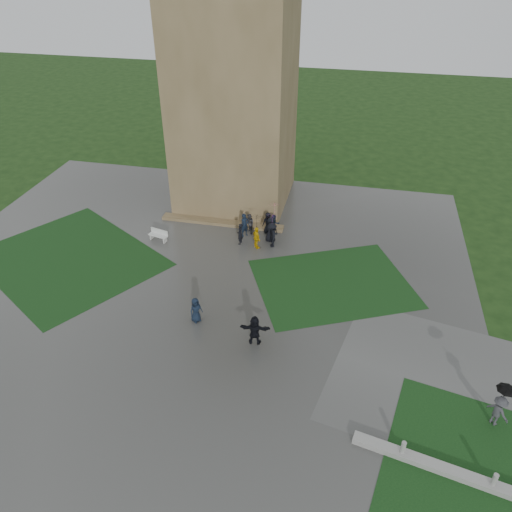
% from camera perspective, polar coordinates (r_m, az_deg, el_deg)
% --- Properties ---
extents(ground, '(120.00, 120.00, 0.00)m').
position_cam_1_polar(ground, '(28.32, -9.65, -6.86)').
color(ground, black).
extents(plaza, '(34.00, 34.00, 0.02)m').
position_cam_1_polar(plaza, '(29.74, -8.31, -4.42)').
color(plaza, '#393937').
rests_on(plaza, ground).
extents(lawn_inset_left, '(14.10, 13.46, 0.01)m').
position_cam_1_polar(lawn_inset_left, '(34.67, -20.55, -0.34)').
color(lawn_inset_left, black).
rests_on(lawn_inset_left, plaza).
extents(lawn_inset_right, '(11.12, 10.15, 0.01)m').
position_cam_1_polar(lawn_inset_right, '(30.68, 8.74, -3.09)').
color(lawn_inset_right, black).
rests_on(lawn_inset_right, plaza).
extents(tower, '(8.00, 8.00, 18.00)m').
position_cam_1_polar(tower, '(37.07, -2.51, 19.24)').
color(tower, brown).
rests_on(tower, ground).
extents(tower_plinth, '(9.00, 0.80, 0.22)m').
position_cam_1_polar(tower_plinth, '(36.45, -3.89, 3.85)').
color(tower_plinth, brown).
rests_on(tower_plinth, plaza).
extents(bench, '(1.44, 0.76, 0.80)m').
position_cam_1_polar(bench, '(34.90, -11.08, 2.37)').
color(bench, silver).
rests_on(bench, plaza).
extents(visitor_cluster, '(2.93, 3.11, 2.50)m').
position_cam_1_polar(visitor_cluster, '(33.71, 0.91, 3.38)').
color(visitor_cluster, black).
rests_on(visitor_cluster, plaza).
extents(pedestrian_mid, '(0.85, 0.89, 1.51)m').
position_cam_1_polar(pedestrian_mid, '(27.36, -6.89, -6.14)').
color(pedestrian_mid, black).
rests_on(pedestrian_mid, plaza).
extents(pedestrian_near, '(1.62, 0.72, 1.70)m').
position_cam_1_polar(pedestrian_near, '(25.79, -0.15, -8.48)').
color(pedestrian_near, black).
rests_on(pedestrian_near, plaza).
extents(pedestrian_path, '(1.09, 1.11, 2.33)m').
position_cam_1_polar(pedestrian_path, '(24.35, 26.15, -15.03)').
color(pedestrian_path, '#3D3D42').
rests_on(pedestrian_path, path).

